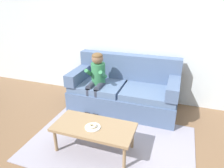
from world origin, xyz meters
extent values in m
plane|color=brown|center=(0.00, 0.00, 0.00)|extent=(10.00, 10.00, 0.00)
cube|color=silver|center=(0.00, 1.40, 1.40)|extent=(8.00, 0.10, 2.80)
cube|color=#9993A3|center=(0.00, -0.25, 0.01)|extent=(2.38, 1.61, 0.01)
cube|color=slate|center=(-0.12, 0.80, 0.19)|extent=(1.99, 0.90, 0.38)
cube|color=slate|center=(-0.62, 0.75, 0.44)|extent=(0.95, 0.74, 0.12)
cube|color=slate|center=(0.38, 0.75, 0.44)|extent=(0.95, 0.74, 0.12)
cube|color=slate|center=(-0.12, 1.15, 0.75)|extent=(1.99, 0.20, 0.49)
cube|color=slate|center=(-1.01, 0.80, 0.61)|extent=(0.20, 0.90, 0.22)
cube|color=slate|center=(0.77, 0.80, 0.61)|extent=(0.20, 0.90, 0.22)
cube|color=#937551|center=(-0.18, -0.45, 0.38)|extent=(1.11, 0.54, 0.04)
cylinder|color=#937551|center=(-0.67, -0.66, 0.18)|extent=(0.04, 0.04, 0.36)
cylinder|color=#937551|center=(0.32, -0.66, 0.18)|extent=(0.04, 0.04, 0.36)
cylinder|color=#937551|center=(-0.67, -0.24, 0.18)|extent=(0.04, 0.04, 0.36)
cylinder|color=#937551|center=(0.32, -0.24, 0.18)|extent=(0.04, 0.04, 0.36)
cylinder|color=#337A4C|center=(-0.59, 0.72, 0.70)|extent=(0.26, 0.26, 0.40)
sphere|color=#846047|center=(-0.59, 0.70, 1.00)|extent=(0.21, 0.21, 0.21)
ellipsoid|color=brown|center=(-0.59, 0.70, 1.04)|extent=(0.20, 0.20, 0.12)
cylinder|color=#333847|center=(-0.67, 0.57, 0.51)|extent=(0.11, 0.30, 0.11)
cylinder|color=#333847|center=(-0.67, 0.42, 0.28)|extent=(0.09, 0.09, 0.44)
cube|color=black|center=(-0.67, 0.37, 0.03)|extent=(0.10, 0.20, 0.06)
cylinder|color=#337A4C|center=(-0.72, 0.62, 0.74)|extent=(0.07, 0.29, 0.23)
cylinder|color=#333847|center=(-0.51, 0.57, 0.51)|extent=(0.11, 0.30, 0.11)
cylinder|color=#333847|center=(-0.51, 0.42, 0.28)|extent=(0.09, 0.09, 0.44)
cube|color=black|center=(-0.51, 0.37, 0.03)|extent=(0.10, 0.20, 0.06)
cylinder|color=#337A4C|center=(-0.45, 0.62, 0.74)|extent=(0.07, 0.29, 0.23)
cylinder|color=white|center=(-0.17, -0.49, 0.41)|extent=(0.21, 0.21, 0.01)
torus|color=beige|center=(-0.17, -0.49, 0.43)|extent=(0.15, 0.15, 0.04)
camera|label=1|loc=(0.82, -2.57, 2.03)|focal=32.84mm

